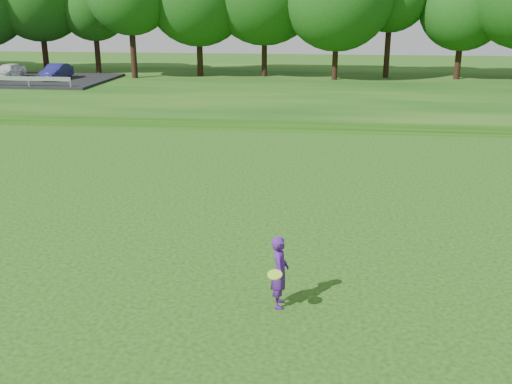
# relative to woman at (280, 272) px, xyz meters

# --- Properties ---
(ground) EXTENTS (140.00, 140.00, 0.00)m
(ground) POSITION_rel_woman_xyz_m (-4.25, -0.78, -0.82)
(ground) COLOR #0D400C
(ground) RESTS_ON ground
(berm) EXTENTS (130.00, 30.00, 0.60)m
(berm) POSITION_rel_woman_xyz_m (-4.25, 33.22, -0.52)
(berm) COLOR #0D400C
(berm) RESTS_ON ground
(walking_path) EXTENTS (130.00, 1.60, 0.04)m
(walking_path) POSITION_rel_woman_xyz_m (-4.25, 19.22, -0.80)
(walking_path) COLOR gray
(walking_path) RESTS_ON ground
(woman) EXTENTS (0.43, 1.00, 1.63)m
(woman) POSITION_rel_woman_xyz_m (0.00, 0.00, 0.00)
(woman) COLOR #4A1B7D
(woman) RESTS_ON ground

